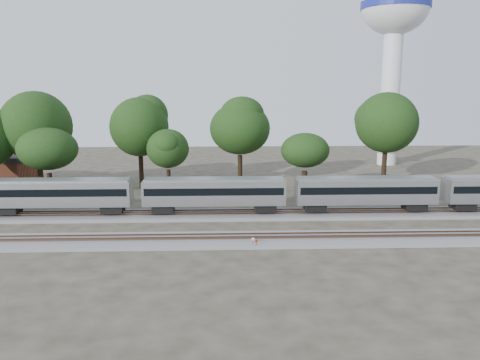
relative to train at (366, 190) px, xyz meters
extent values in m
plane|color=#383328|center=(-21.24, -6.00, -3.20)|extent=(160.00, 160.00, 0.00)
cube|color=slate|center=(-21.24, 0.00, -3.00)|extent=(160.00, 5.00, 0.40)
cube|color=brown|center=(-21.24, -0.72, -2.54)|extent=(160.00, 0.08, 0.15)
cube|color=brown|center=(-21.24, 0.72, -2.54)|extent=(160.00, 0.08, 0.15)
cube|color=slate|center=(-21.24, -10.00, -3.00)|extent=(160.00, 5.00, 0.40)
cube|color=brown|center=(-21.24, -10.72, -2.54)|extent=(160.00, 0.08, 0.15)
cube|color=brown|center=(-21.24, -9.28, -2.54)|extent=(160.00, 0.08, 0.15)
cube|color=#B8BABF|center=(-37.61, 0.00, -0.08)|extent=(17.35, 2.99, 2.99)
cube|color=black|center=(-37.61, 0.00, 0.22)|extent=(16.75, 3.04, 0.90)
cube|color=gray|center=(-37.61, 0.00, 1.47)|extent=(16.95, 2.39, 0.35)
cube|color=black|center=(-43.89, 0.00, -2.02)|extent=(2.59, 2.19, 0.90)
cube|color=black|center=(-31.33, 0.00, -2.02)|extent=(2.59, 2.19, 0.90)
cube|color=#B8BABF|center=(-18.87, 0.00, -0.08)|extent=(17.35, 2.99, 2.99)
cube|color=black|center=(-18.87, 0.00, 0.22)|extent=(16.75, 3.04, 0.90)
cube|color=gray|center=(-18.87, 0.00, 1.47)|extent=(16.95, 2.39, 0.35)
cube|color=black|center=(-25.15, 0.00, -2.02)|extent=(2.59, 2.19, 0.90)
cube|color=black|center=(-12.59, 0.00, -2.02)|extent=(2.59, 2.19, 0.90)
cube|color=#B8BABF|center=(-0.12, 0.00, -0.08)|extent=(17.35, 2.99, 2.99)
cube|color=black|center=(-0.12, 0.00, 0.22)|extent=(16.75, 3.04, 0.90)
cube|color=gray|center=(-0.12, 0.00, 1.47)|extent=(16.95, 2.39, 0.35)
cube|color=black|center=(-6.40, 0.00, -2.02)|extent=(2.59, 2.19, 0.90)
cube|color=black|center=(6.16, 0.00, -2.02)|extent=(2.59, 2.19, 0.90)
cube|color=black|center=(12.34, 0.00, -2.02)|extent=(2.59, 2.19, 0.90)
cylinder|color=#512D19|center=(-14.54, -12.28, -2.75)|extent=(0.06, 0.06, 0.89)
cylinder|color=#B41C0C|center=(-14.54, -12.28, -2.36)|extent=(0.32, 0.06, 0.32)
cylinder|color=#512D19|center=(-14.83, -11.71, -2.76)|extent=(0.06, 0.06, 0.88)
cylinder|color=silver|center=(-14.83, -11.71, -2.37)|extent=(0.31, 0.06, 0.31)
cube|color=#512D19|center=(-12.99, -11.64, -3.05)|extent=(0.57, 0.44, 0.30)
cylinder|color=silver|center=(16.72, 40.57, 10.28)|extent=(3.85, 3.85, 26.95)
cone|color=silver|center=(16.72, 40.57, -1.27)|extent=(6.16, 6.16, 3.85)
ellipsoid|color=silver|center=(16.72, 40.57, 28.80)|extent=(13.47, 13.47, 11.45)
cylinder|color=navy|center=(16.72, 40.57, 28.80)|extent=(13.63, 13.63, 1.54)
cube|color=brown|center=(-54.23, 21.32, -1.17)|extent=(11.27, 8.82, 4.06)
cube|color=black|center=(-54.23, 21.32, 1.32)|extent=(11.50, 9.05, 0.91)
cylinder|color=black|center=(-45.23, 13.92, -0.45)|extent=(0.70, 0.70, 5.50)
ellipsoid|color=black|center=(-45.23, 13.92, 7.01)|extent=(10.36, 10.36, 8.81)
cylinder|color=black|center=(-42.12, 9.21, -1.21)|extent=(0.70, 0.70, 3.98)
ellipsoid|color=black|center=(-42.12, 9.21, 4.20)|extent=(7.51, 7.51, 6.39)
cylinder|color=black|center=(-30.76, 17.43, -0.56)|extent=(0.70, 0.70, 5.27)
ellipsoid|color=black|center=(-30.76, 17.43, 6.59)|extent=(9.93, 9.93, 8.44)
cylinder|color=black|center=(-25.96, 13.04, -1.34)|extent=(0.70, 0.70, 3.72)
ellipsoid|color=black|center=(-25.96, 13.04, 3.71)|extent=(7.02, 7.02, 5.96)
cylinder|color=black|center=(-15.04, 18.90, -0.68)|extent=(0.70, 0.70, 5.03)
ellipsoid|color=black|center=(-15.04, 18.90, 6.15)|extent=(9.49, 9.49, 8.07)
cylinder|color=black|center=(-5.72, 11.72, -1.39)|extent=(0.70, 0.70, 3.62)
ellipsoid|color=black|center=(-5.72, 11.72, 3.53)|extent=(6.83, 6.83, 5.81)
cylinder|color=black|center=(9.07, 19.97, -0.46)|extent=(0.70, 0.70, 5.48)
ellipsoid|color=black|center=(9.07, 19.97, 6.98)|extent=(10.34, 10.34, 8.79)
camera|label=1|loc=(-17.72, -56.09, 12.14)|focal=35.00mm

